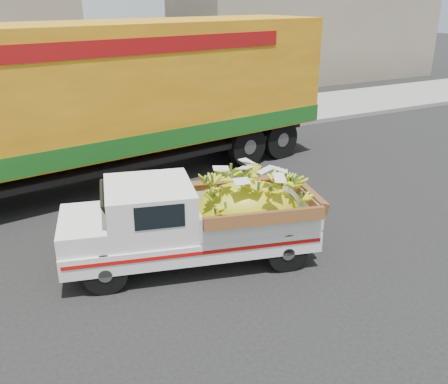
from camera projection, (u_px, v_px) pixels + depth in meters
ground at (227, 268)px, 8.57m from camera, size 100.00×100.00×0.00m
curb at (104, 151)px, 14.73m from camera, size 60.00×0.25×0.15m
sidewalk at (86, 135)px, 16.44m from camera, size 60.00×4.00×0.14m
building_right at (305, 21)px, 27.21m from camera, size 14.00×6.00×6.00m
pickup_truck at (209, 218)px, 8.56m from camera, size 4.51×2.61×1.49m
semi_trailer at (107, 97)px, 11.78m from camera, size 12.05×4.10×3.80m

